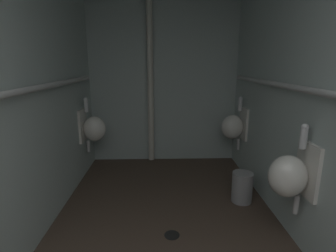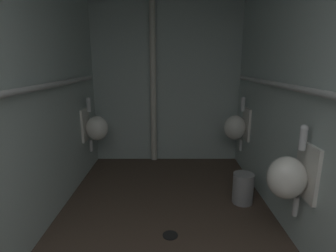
{
  "view_description": "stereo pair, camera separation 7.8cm",
  "coord_description": "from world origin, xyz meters",
  "px_view_note": "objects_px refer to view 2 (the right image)",
  "views": [
    {
      "loc": [
        -0.05,
        0.22,
        1.53
      ],
      "look_at": [
        0.03,
        3.0,
        0.85
      ],
      "focal_mm": 27.79,
      "sensor_mm": 36.0,
      "label": 1
    },
    {
      "loc": [
        0.02,
        0.22,
        1.53
      ],
      "look_at": [
        0.03,
        3.0,
        0.85
      ],
      "focal_mm": 27.79,
      "sensor_mm": 36.0,
      "label": 2
    }
  ],
  "objects_px": {
    "standpipe_back_wall": "(152,75)",
    "floor_drain": "(170,235)",
    "waste_bin": "(242,188)",
    "urinal_left_mid": "(95,127)",
    "urinal_right_mid": "(289,176)",
    "urinal_right_far": "(236,127)"
  },
  "relations": [
    {
      "from": "standpipe_back_wall",
      "to": "floor_drain",
      "type": "bearing_deg",
      "value": -82.55
    },
    {
      "from": "urinal_right_mid",
      "to": "waste_bin",
      "type": "xyz_separation_m",
      "value": [
        -0.11,
        0.77,
        -0.5
      ]
    },
    {
      "from": "urinal_right_mid",
      "to": "floor_drain",
      "type": "bearing_deg",
      "value": 168.49
    },
    {
      "from": "floor_drain",
      "to": "urinal_left_mid",
      "type": "bearing_deg",
      "value": 126.24
    },
    {
      "from": "standpipe_back_wall",
      "to": "waste_bin",
      "type": "bearing_deg",
      "value": -50.4
    },
    {
      "from": "floor_drain",
      "to": "standpipe_back_wall",
      "type": "bearing_deg",
      "value": 97.45
    },
    {
      "from": "urinal_right_far",
      "to": "urinal_left_mid",
      "type": "bearing_deg",
      "value": -178.82
    },
    {
      "from": "urinal_right_far",
      "to": "floor_drain",
      "type": "xyz_separation_m",
      "value": [
        -0.92,
        -1.42,
        -0.66
      ]
    },
    {
      "from": "urinal_right_mid",
      "to": "urinal_right_far",
      "type": "distance_m",
      "value": 1.61
    },
    {
      "from": "urinal_left_mid",
      "to": "waste_bin",
      "type": "relative_size",
      "value": 2.21
    },
    {
      "from": "urinal_right_far",
      "to": "waste_bin",
      "type": "relative_size",
      "value": 2.21
    },
    {
      "from": "floor_drain",
      "to": "waste_bin",
      "type": "relative_size",
      "value": 0.41
    },
    {
      "from": "urinal_left_mid",
      "to": "waste_bin",
      "type": "distance_m",
      "value": 2.05
    },
    {
      "from": "waste_bin",
      "to": "floor_drain",
      "type": "bearing_deg",
      "value": -144.48
    },
    {
      "from": "urinal_right_mid",
      "to": "urinal_right_far",
      "type": "height_order",
      "value": "same"
    },
    {
      "from": "floor_drain",
      "to": "waste_bin",
      "type": "distance_m",
      "value": 1.01
    },
    {
      "from": "urinal_left_mid",
      "to": "urinal_right_far",
      "type": "distance_m",
      "value": 1.94
    },
    {
      "from": "waste_bin",
      "to": "urinal_right_mid",
      "type": "bearing_deg",
      "value": -81.67
    },
    {
      "from": "urinal_left_mid",
      "to": "urinal_right_mid",
      "type": "xyz_separation_m",
      "value": [
        1.94,
        -1.57,
        0.0
      ]
    },
    {
      "from": "urinal_left_mid",
      "to": "urinal_right_far",
      "type": "xyz_separation_m",
      "value": [
        1.94,
        0.04,
        0.0
      ]
    },
    {
      "from": "urinal_left_mid",
      "to": "urinal_right_far",
      "type": "relative_size",
      "value": 1.0
    },
    {
      "from": "urinal_right_far",
      "to": "standpipe_back_wall",
      "type": "relative_size",
      "value": 0.29
    }
  ]
}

